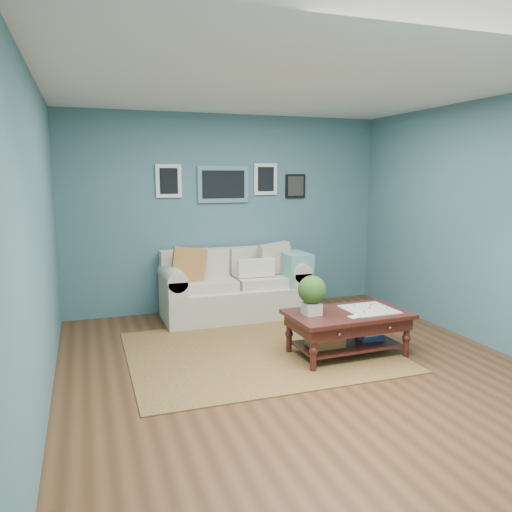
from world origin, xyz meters
name	(u,v)px	position (x,y,z in m)	size (l,w,h in m)	color
room_shell	(299,231)	(0.00, 0.06, 1.36)	(5.00, 5.02, 2.70)	brown
area_rug	(259,351)	(-0.20, 0.61, 0.01)	(2.74, 2.20, 0.01)	brown
loveseat	(239,286)	(0.02, 2.03, 0.40)	(1.93, 0.88, 0.99)	beige
coffee_table	(342,320)	(0.58, 0.23, 0.39)	(1.27, 0.77, 0.87)	black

